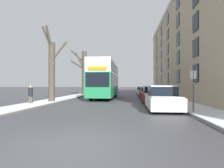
{
  "coord_description": "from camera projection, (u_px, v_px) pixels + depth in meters",
  "views": [
    {
      "loc": [
        1.61,
        -5.23,
        1.61
      ],
      "look_at": [
        -0.08,
        13.35,
        1.7
      ],
      "focal_mm": 32.0,
      "sensor_mm": 36.0,
      "label": 1
    }
  ],
  "objects": [
    {
      "name": "parked_car_3",
      "position": [
        144.0,
        92.0,
        30.13
      ],
      "size": [
        1.82,
        4.15,
        1.33
      ],
      "color": "silver",
      "rests_on": "ground"
    },
    {
      "name": "oncoming_van",
      "position": [
        110.0,
        87.0,
        39.25
      ],
      "size": [
        2.0,
        5.4,
        2.16
      ],
      "color": "#333842",
      "rests_on": "ground"
    },
    {
      "name": "parked_car_0",
      "position": [
        162.0,
        99.0,
        12.64
      ],
      "size": [
        1.88,
        4.25,
        1.58
      ],
      "color": "silver",
      "rests_on": "ground"
    },
    {
      "name": "bare_tree_left_2",
      "position": [
        97.0,
        75.0,
        44.75
      ],
      "size": [
        3.16,
        3.95,
        7.91
      ],
      "color": "#423A30",
      "rests_on": "ground"
    },
    {
      "name": "sidewalk_right",
      "position": [
        145.0,
        90.0,
        57.6
      ],
      "size": [
        2.19,
        130.0,
        0.16
      ],
      "color": "slate",
      "rests_on": "ground"
    },
    {
      "name": "sidewalk_left",
      "position": [
        105.0,
        90.0,
        58.65
      ],
      "size": [
        2.19,
        130.0,
        0.16
      ],
      "color": "slate",
      "rests_on": "ground"
    },
    {
      "name": "pedestrian_left_sidewalk",
      "position": [
        31.0,
        94.0,
        15.95
      ],
      "size": [
        0.34,
        0.34,
        1.57
      ],
      "rotation": [
        0.0,
        0.0,
        4.23
      ],
      "color": "#4C4742",
      "rests_on": "ground"
    },
    {
      "name": "bare_tree_left_1",
      "position": [
        84.0,
        71.0,
        31.56
      ],
      "size": [
        3.64,
        1.79,
        7.42
      ],
      "color": "#423A30",
      "rests_on": "ground"
    },
    {
      "name": "parked_car_1",
      "position": [
        153.0,
        95.0,
        17.85
      ],
      "size": [
        1.88,
        4.43,
        1.52
      ],
      "color": "maroon",
      "rests_on": "ground"
    },
    {
      "name": "bare_tree_left_0",
      "position": [
        52.0,
        69.0,
        18.08
      ],
      "size": [
        1.9,
        1.75,
        6.79
      ],
      "color": "#423A30",
      "rests_on": "ground"
    },
    {
      "name": "double_decker_bus",
      "position": [
        105.0,
        78.0,
        24.55
      ],
      "size": [
        2.57,
        11.6,
        4.31
      ],
      "color": "#1E7A47",
      "rests_on": "ground"
    },
    {
      "name": "ground_plane",
      "position": [
        70.0,
        145.0,
        5.34
      ],
      "size": [
        320.0,
        320.0,
        0.0
      ],
      "primitive_type": "plane",
      "color": "#424247"
    },
    {
      "name": "parked_car_2",
      "position": [
        147.0,
        93.0,
        23.99
      ],
      "size": [
        1.72,
        4.52,
        1.37
      ],
      "color": "maroon",
      "rests_on": "ground"
    },
    {
      "name": "terrace_facade_right",
      "position": [
        209.0,
        46.0,
        24.7
      ],
      "size": [
        9.1,
        40.86,
        12.89
      ],
      "color": "tan",
      "rests_on": "ground"
    },
    {
      "name": "parked_car_4",
      "position": [
        141.0,
        90.0,
        36.32
      ],
      "size": [
        1.78,
        4.52,
        1.33
      ],
      "color": "silver",
      "rests_on": "ground"
    },
    {
      "name": "street_sign_post",
      "position": [
        193.0,
        89.0,
        10.85
      ],
      "size": [
        0.32,
        0.07,
        2.43
      ],
      "color": "#4C4F54",
      "rests_on": "ground"
    }
  ]
}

